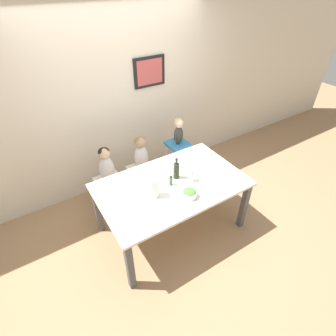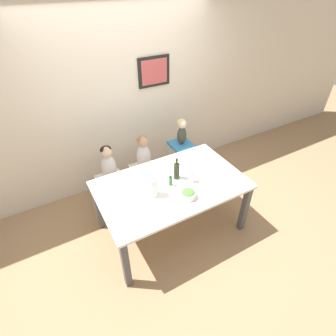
{
  "view_description": "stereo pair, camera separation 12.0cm",
  "coord_description": "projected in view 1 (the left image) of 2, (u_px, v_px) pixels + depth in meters",
  "views": [
    {
      "loc": [
        -1.28,
        -1.95,
        2.77
      ],
      "look_at": [
        0.0,
        0.08,
        0.94
      ],
      "focal_mm": 28.0,
      "sensor_mm": 36.0,
      "label": 1
    },
    {
      "loc": [
        -1.17,
        -2.01,
        2.77
      ],
      "look_at": [
        0.0,
        0.08,
        0.94
      ],
      "focal_mm": 28.0,
      "sensor_mm": 36.0,
      "label": 2
    }
  ],
  "objects": [
    {
      "name": "dinner_plate_front_left",
      "position": [
        141.0,
        212.0,
        2.7
      ],
      "size": [
        0.21,
        0.21,
        0.01
      ],
      "color": "silver",
      "rests_on": "dining_table"
    },
    {
      "name": "wine_bottle",
      "position": [
        176.0,
        170.0,
        3.09
      ],
      "size": [
        0.07,
        0.07,
        0.28
      ],
      "color": "#232D19",
      "rests_on": "dining_table"
    },
    {
      "name": "chair_far_center",
      "position": [
        143.0,
        173.0,
        3.85
      ],
      "size": [
        0.37,
        0.4,
        0.45
      ],
      "color": "silver",
      "rests_on": "ground_plane"
    },
    {
      "name": "person_baby_right",
      "position": [
        179.0,
        130.0,
        3.79
      ],
      "size": [
        0.14,
        0.14,
        0.4
      ],
      "color": "#3D4238",
      "rests_on": "chair_right_highchair"
    },
    {
      "name": "person_child_left",
      "position": [
        106.0,
        165.0,
        3.42
      ],
      "size": [
        0.2,
        0.18,
        0.54
      ],
      "color": "silver",
      "rests_on": "chair_far_left"
    },
    {
      "name": "ground_plane",
      "position": [
        171.0,
        227.0,
        3.53
      ],
      "size": [
        14.0,
        14.0,
        0.0
      ],
      "primitive_type": "plane",
      "color": "#9E7A56"
    },
    {
      "name": "condiment_bottle_hot_sauce",
      "position": [
        171.0,
        180.0,
        3.01
      ],
      "size": [
        0.04,
        0.04,
        0.14
      ],
      "color": "#336633",
      "rests_on": "dining_table"
    },
    {
      "name": "person_child_center",
      "position": [
        141.0,
        153.0,
        3.64
      ],
      "size": [
        0.2,
        0.18,
        0.54
      ],
      "color": "silver",
      "rests_on": "chair_far_center"
    },
    {
      "name": "paper_towel_roll",
      "position": [
        154.0,
        188.0,
        2.84
      ],
      "size": [
        0.12,
        0.12,
        0.23
      ],
      "color": "white",
      "rests_on": "dining_table"
    },
    {
      "name": "chair_far_left",
      "position": [
        110.0,
        185.0,
        3.63
      ],
      "size": [
        0.37,
        0.4,
        0.45
      ],
      "color": "silver",
      "rests_on": "ground_plane"
    },
    {
      "name": "salad_bowl_large",
      "position": [
        189.0,
        193.0,
        2.87
      ],
      "size": [
        0.17,
        0.17,
        0.1
      ],
      "color": "white",
      "rests_on": "dining_table"
    },
    {
      "name": "wall_back",
      "position": [
        121.0,
        99.0,
        3.59
      ],
      "size": [
        10.0,
        0.09,
        2.7
      ],
      "color": "beige",
      "rests_on": "ground_plane"
    },
    {
      "name": "wine_glass_near",
      "position": [
        191.0,
        173.0,
        3.04
      ],
      "size": [
        0.07,
        0.07,
        0.17
      ],
      "color": "white",
      "rests_on": "dining_table"
    },
    {
      "name": "chair_right_highchair",
      "position": [
        178.0,
        152.0,
        4.02
      ],
      "size": [
        0.31,
        0.34,
        0.68
      ],
      "color": "silver",
      "rests_on": "ground_plane"
    },
    {
      "name": "dining_table",
      "position": [
        172.0,
        189.0,
        3.12
      ],
      "size": [
        1.72,
        1.05,
        0.76
      ],
      "color": "white",
      "rests_on": "ground_plane"
    },
    {
      "name": "dinner_plate_back_right",
      "position": [
        194.0,
        159.0,
        3.46
      ],
      "size": [
        0.21,
        0.21,
        0.01
      ],
      "color": "silver",
      "rests_on": "dining_table"
    },
    {
      "name": "dinner_plate_back_left",
      "position": [
        129.0,
        180.0,
        3.11
      ],
      "size": [
        0.21,
        0.21,
        0.01
      ],
      "color": "silver",
      "rests_on": "dining_table"
    }
  ]
}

